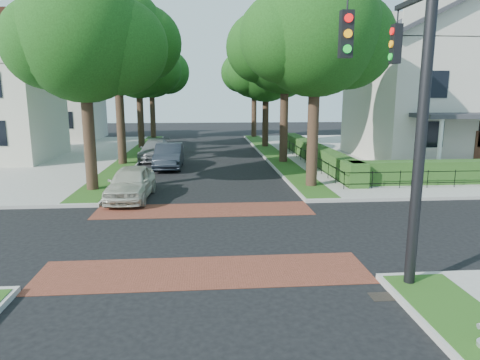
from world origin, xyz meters
The scene contains 23 objects.
ground centered at (0.00, 0.00, 0.00)m, with size 120.00×120.00×0.00m, color black.
sidewalk_ne centered at (19.50, 19.00, 0.07)m, with size 30.00×30.00×0.15m, color gray.
crosswalk_far centered at (0.00, 3.20, 0.01)m, with size 9.00×2.20×0.01m, color brown.
crosswalk_near centered at (0.00, -3.20, 0.01)m, with size 9.00×2.20×0.01m, color brown.
storm_drain centered at (4.30, -5.00, 0.01)m, with size 0.65×0.45×0.01m, color black.
grass_strip_ne centered at (5.40, 19.10, 0.16)m, with size 1.60×29.80×0.02m, color #254A15.
grass_strip_nw centered at (-5.40, 19.10, 0.16)m, with size 1.60×29.80×0.02m, color #254A15.
tree_right_near centered at (5.60, 7.24, 7.63)m, with size 7.75×6.67×10.66m.
tree_right_mid centered at (5.61, 15.25, 7.99)m, with size 8.25×7.09×11.22m.
tree_right_far centered at (5.60, 24.22, 6.91)m, with size 7.25×6.23×9.74m.
tree_right_back centered at (5.60, 33.23, 7.27)m, with size 7.50×6.45×10.20m.
tree_left_near centered at (-5.40, 7.23, 7.27)m, with size 7.50×6.45×10.20m.
tree_left_mid centered at (-5.39, 15.24, 8.34)m, with size 8.00×6.88×11.48m.
tree_left_far centered at (-5.40, 24.22, 7.12)m, with size 7.00×6.02×9.86m.
tree_left_back centered at (-5.40, 33.24, 7.41)m, with size 7.75×6.66×10.44m.
hedge_main_road centered at (7.70, 15.00, 0.75)m, with size 1.00×18.00×1.20m, color #224919.
fence_main_road centered at (6.90, 15.00, 0.60)m, with size 0.06×18.00×0.90m, color black, non-canonical shape.
house_victorian centered at (17.51, 15.92, 6.02)m, with size 13.00×13.05×12.48m.
house_left_far centered at (-15.49, 31.99, 5.04)m, with size 10.00×9.00×10.14m.
traffic_signal centered at (4.89, -4.41, 4.71)m, with size 2.17×2.00×8.00m.
parked_car_front centered at (-3.35, 5.42, 0.77)m, with size 1.81×4.49×1.53m, color #BABBA8.
parked_car_middle centered at (-2.30, 13.90, 0.80)m, with size 1.69×4.84×1.59m, color black.
parked_car_rear centered at (-3.60, 17.67, 0.72)m, with size 2.02×4.97×1.44m, color gray.
Camera 1 is at (0.08, -14.17, 4.76)m, focal length 32.00 mm.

